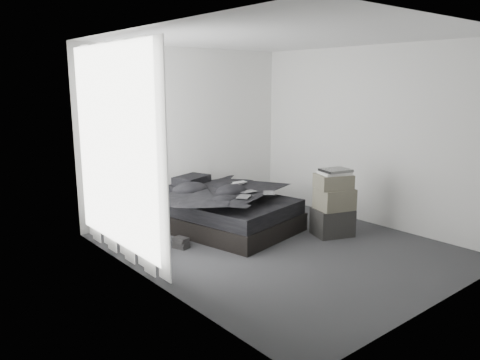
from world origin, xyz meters
TOP-DOWN VIEW (x-y plane):
  - floor at (0.00, 0.00)m, footprint 3.60×4.20m
  - ceiling at (0.00, 0.00)m, footprint 3.60×4.20m
  - wall_back at (0.00, 2.10)m, footprint 3.60×0.01m
  - wall_front at (0.00, -2.10)m, footprint 3.60×0.01m
  - wall_left at (-1.80, 0.00)m, footprint 0.01×4.20m
  - wall_right at (1.80, 0.00)m, footprint 0.01×4.20m
  - window_left at (-1.78, 0.90)m, footprint 0.02×2.00m
  - curtain_left at (-1.73, 0.90)m, footprint 0.06×2.12m
  - bed at (-0.07, 1.02)m, footprint 1.75×2.10m
  - mattress at (-0.07, 1.02)m, footprint 1.69×2.04m
  - duvet at (-0.06, 0.98)m, footprint 1.66×1.83m
  - pillow_lower at (-0.26, 1.71)m, footprint 0.62×0.48m
  - pillow_upper at (-0.20, 1.71)m, footprint 0.61×0.50m
  - laptop at (0.25, 1.13)m, footprint 0.32×0.22m
  - comic_a at (-0.19, 0.49)m, footprint 0.28×0.26m
  - comic_b at (0.04, 0.68)m, footprint 0.23×0.15m
  - comic_c at (0.21, 0.44)m, footprint 0.27×0.27m
  - side_stand at (-1.36, 1.09)m, footprint 0.46×0.46m
  - papers at (-1.35, 1.08)m, footprint 0.28×0.22m
  - floor_books at (-1.01, 0.77)m, footprint 0.17×0.21m
  - box_lower at (0.90, -0.12)m, footprint 0.61×0.55m
  - box_mid at (0.91, -0.13)m, footprint 0.56×0.50m
  - box_upper at (0.89, -0.11)m, footprint 0.56×0.51m
  - art_book_white at (0.90, -0.12)m, footprint 0.47×0.43m
  - art_book_snake at (0.91, -0.13)m, footprint 0.44×0.38m

SIDE VIEW (x-z plane):
  - floor at x=0.00m, z-range -0.01..0.01m
  - floor_books at x=-1.01m, z-range 0.00..0.13m
  - bed at x=-0.07m, z-range 0.00..0.25m
  - box_lower at x=0.90m, z-range 0.00..0.37m
  - mattress at x=-0.07m, z-range 0.25..0.45m
  - side_stand at x=-1.36m, z-range 0.00..0.71m
  - pillow_lower at x=-0.26m, z-range 0.45..0.58m
  - box_mid at x=0.91m, z-range 0.37..0.66m
  - duvet at x=-0.06m, z-range 0.45..0.67m
  - pillow_upper at x=-0.20m, z-range 0.58..0.69m
  - comic_a at x=-0.19m, z-range 0.67..0.67m
  - comic_b at x=0.04m, z-range 0.67..0.68m
  - laptop at x=0.25m, z-range 0.67..0.69m
  - comic_c at x=0.21m, z-range 0.68..0.68m
  - papers at x=-1.35m, z-range 0.71..0.73m
  - box_upper at x=0.89m, z-range 0.66..0.86m
  - art_book_white at x=0.90m, z-range 0.86..0.90m
  - art_book_snake at x=0.91m, z-range 0.90..0.93m
  - curtain_left at x=-1.73m, z-range 0.04..2.52m
  - wall_back at x=0.00m, z-range 0.00..2.60m
  - wall_front at x=0.00m, z-range 0.00..2.60m
  - wall_left at x=-1.80m, z-range 0.00..2.60m
  - wall_right at x=1.80m, z-range 0.00..2.60m
  - window_left at x=-1.78m, z-range 0.20..2.50m
  - ceiling at x=0.00m, z-range 2.60..2.60m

